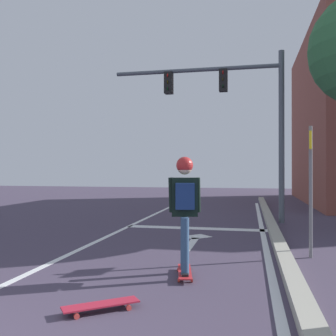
{
  "coord_description": "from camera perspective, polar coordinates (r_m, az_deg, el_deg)",
  "views": [
    {
      "loc": [
        2.89,
        -1.48,
        1.51
      ],
      "look_at": [
        1.29,
        5.9,
        1.54
      ],
      "focal_mm": 40.59,
      "sensor_mm": 36.0,
      "label": 1
    }
  ],
  "objects": [
    {
      "name": "traffic_signal_mast",
      "position": [
        11.35,
        9.67,
        9.69
      ],
      "size": [
        4.98,
        0.34,
        4.88
      ],
      "color": "#515963",
      "rests_on": "ground"
    },
    {
      "name": "lane_arrow_stem",
      "position": [
        7.85,
        3.49,
        -11.29
      ],
      "size": [
        0.16,
        1.4,
        0.01
      ],
      "primitive_type": "cube",
      "color": "silver",
      "rests_on": "ground"
    },
    {
      "name": "spare_skateboard",
      "position": [
        4.33,
        -10.03,
        -19.61
      ],
      "size": [
        0.77,
        0.65,
        0.08
      ],
      "color": "#A91E32",
      "rests_on": "ground"
    },
    {
      "name": "lane_line_curbside",
      "position": [
        7.64,
        14.49,
        -11.59
      ],
      "size": [
        0.12,
        20.0,
        0.01
      ],
      "primitive_type": "cube",
      "color": "silver",
      "rests_on": "ground"
    },
    {
      "name": "lane_arrow_head",
      "position": [
        8.68,
        4.35,
        -10.22
      ],
      "size": [
        0.71,
        0.71,
        0.01
      ],
      "primitive_type": "cube",
      "rotation": [
        0.0,
        0.0,
        0.79
      ],
      "color": "silver",
      "rests_on": "ground"
    },
    {
      "name": "street_sign_post",
      "position": [
        6.93,
        20.64,
        -0.5
      ],
      "size": [
        0.11,
        0.44,
        2.26
      ],
      "color": "slate",
      "rests_on": "ground"
    },
    {
      "name": "skater",
      "position": [
        5.35,
        2.52,
        -4.7
      ],
      "size": [
        0.44,
        0.61,
        1.61
      ],
      "color": "#314F73",
      "rests_on": "skateboard"
    },
    {
      "name": "lane_line_center",
      "position": [
        8.25,
        -10.59,
        -10.74
      ],
      "size": [
        0.12,
        20.0,
        0.01
      ],
      "primitive_type": "cube",
      "color": "silver",
      "rests_on": "ground"
    },
    {
      "name": "skateboard",
      "position": [
        5.54,
        2.52,
        -15.32
      ],
      "size": [
        0.33,
        0.82,
        0.08
      ],
      "color": "red",
      "rests_on": "ground"
    },
    {
      "name": "stop_bar",
      "position": [
        9.87,
        4.26,
        -9.01
      ],
      "size": [
        3.59,
        0.4,
        0.01
      ],
      "primitive_type": "cube",
      "color": "silver",
      "rests_on": "ground"
    },
    {
      "name": "curb_strip",
      "position": [
        7.64,
        16.4,
        -11.07
      ],
      "size": [
        0.24,
        24.0,
        0.14
      ],
      "primitive_type": "cube",
      "color": "#9E9B8E",
      "rests_on": "ground"
    }
  ]
}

